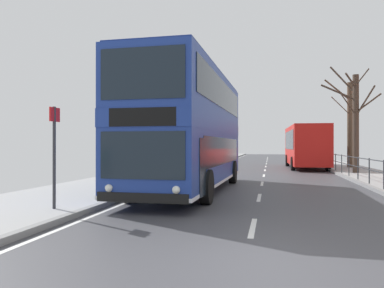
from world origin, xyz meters
name	(u,v)px	position (x,y,z in m)	size (l,w,h in m)	color
ground	(197,259)	(-0.72, 0.00, 0.04)	(15.80, 140.00, 0.20)	#404045
double_decker_bus_main	(190,130)	(-2.63, 8.73, 2.35)	(2.90, 10.83, 4.49)	navy
background_bus_far_lane	(305,146)	(3.01, 24.88, 1.73)	(2.77, 9.53, 3.18)	red
pedestrian_railing_far_kerb	(376,168)	(4.45, 10.59, 0.87)	(0.05, 23.51, 1.08)	#2D3338
bus_stop_sign_near	(54,146)	(-5.04, 3.21, 1.74)	(0.08, 0.44, 2.60)	#2D2D33
bare_tree_far_00	(355,119)	(5.28, 18.47, 3.30)	(3.38, 2.00, 6.44)	#423328
bare_tree_far_01	(350,123)	(6.08, 24.28, 3.38)	(2.54, 2.75, 6.49)	#4C3D2D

